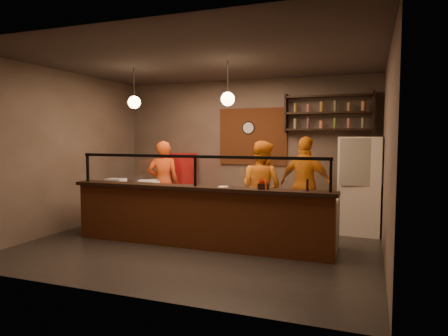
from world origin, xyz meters
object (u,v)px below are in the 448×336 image
at_px(fridge, 361,185).
at_px(condiment_caddy, 263,186).
at_px(pizza_dough, 184,190).
at_px(wall_clock, 249,128).
at_px(pepper_mill, 307,185).
at_px(cook_mid, 262,188).
at_px(cook_right, 306,185).
at_px(red_cooler, 180,185).
at_px(cook_left, 163,183).

height_order(fridge, condiment_caddy, fridge).
bearing_deg(pizza_dough, wall_clock, 76.16).
xyz_separation_m(pizza_dough, pepper_mill, (2.33, -0.49, 0.25)).
distance_m(cook_mid, cook_right, 0.91).
bearing_deg(fridge, red_cooler, 179.31).
bearing_deg(pepper_mill, cook_mid, 129.17).
xyz_separation_m(red_cooler, condiment_caddy, (2.71, -2.44, 0.36)).
height_order(cook_left, red_cooler, cook_left).
height_order(cook_mid, condiment_caddy, cook_mid).
height_order(cook_right, red_cooler, cook_right).
bearing_deg(cook_left, pizza_dough, 112.11).
bearing_deg(wall_clock, red_cooler, -169.24).
relative_size(cook_left, pizza_dough, 3.92).
bearing_deg(cook_mid, cook_left, 22.27).
distance_m(wall_clock, cook_right, 2.10).
relative_size(cook_left, cook_right, 0.95).
xyz_separation_m(fridge, pizza_dough, (-3.06, -1.57, -0.04)).
relative_size(wall_clock, pizza_dough, 0.65).
distance_m(red_cooler, pepper_mill, 4.21).
distance_m(cook_mid, red_cooler, 2.59).
bearing_deg(cook_left, cook_mid, 154.45).
distance_m(cook_mid, pepper_mill, 1.71).
bearing_deg(condiment_caddy, pizza_dough, 163.18).
distance_m(cook_left, pizza_dough, 1.25).
bearing_deg(cook_right, wall_clock, -16.07).
xyz_separation_m(wall_clock, cook_right, (1.47, -0.97, -1.15)).
distance_m(cook_right, pizza_dough, 2.41).
xyz_separation_m(red_cooler, pepper_mill, (3.40, -2.44, 0.40)).
height_order(cook_left, cook_right, cook_right).
distance_m(cook_left, cook_right, 2.97).
bearing_deg(wall_clock, cook_left, -136.24).
height_order(fridge, pepper_mill, fridge).
bearing_deg(pizza_dough, red_cooler, 118.87).
bearing_deg(cook_mid, cook_right, -125.66).
bearing_deg(red_cooler, pepper_mill, -23.24).
relative_size(cook_left, red_cooler, 1.21).
height_order(cook_right, pepper_mill, cook_right).
height_order(pizza_dough, pepper_mill, pepper_mill).
height_order(wall_clock, cook_left, wall_clock).
bearing_deg(condiment_caddy, cook_mid, 106.07).
bearing_deg(condiment_caddy, fridge, 55.49).
height_order(fridge, pizza_dough, fridge).
bearing_deg(cook_right, pizza_dough, 49.64).
relative_size(cook_left, condiment_caddy, 10.83).
bearing_deg(fridge, cook_left, -165.22).
xyz_separation_m(cook_mid, pepper_mill, (1.07, -1.32, 0.25)).
xyz_separation_m(wall_clock, pepper_mill, (1.77, -2.75, -0.95)).
bearing_deg(fridge, condiment_caddy, -119.95).
bearing_deg(cook_mid, red_cooler, -2.69).
distance_m(wall_clock, pizza_dough, 2.61).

